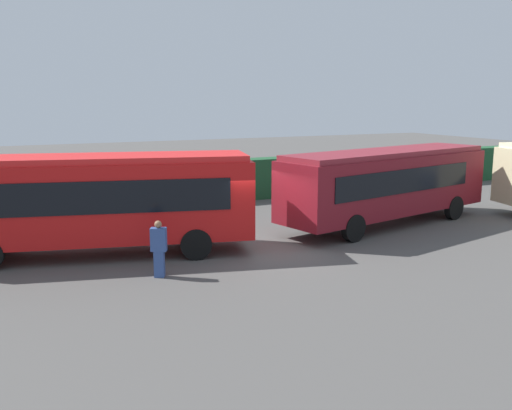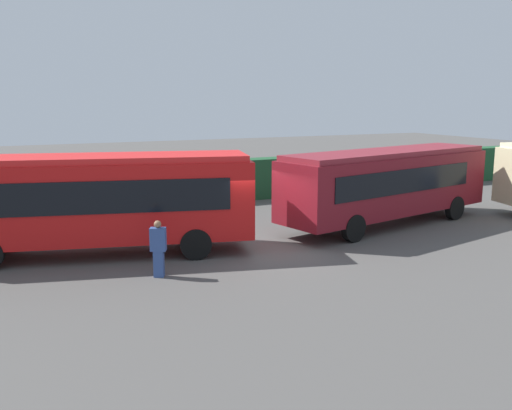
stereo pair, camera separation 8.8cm
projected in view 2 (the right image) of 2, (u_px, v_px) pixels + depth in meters
ground_plane at (255, 249)px, 19.13m from camera, size 98.14×98.14×0.00m
bus_red at (95, 199)px, 18.03m from camera, size 10.26×4.77×3.25m
bus_maroon at (387, 182)px, 22.45m from camera, size 10.26×4.47×3.02m
person_center at (158, 248)px, 16.01m from camera, size 0.51×0.43×1.65m
person_right at (138, 209)px, 20.84m from camera, size 0.42×0.26×1.86m
hedge_row at (176, 184)px, 26.87m from camera, size 61.07×1.10×2.02m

